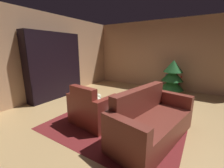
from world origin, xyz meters
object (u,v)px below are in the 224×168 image
Objects in this scene: decorated_tree at (172,76)px; couch_red at (151,122)px; bookshelf_unit at (58,65)px; book_stack_on_table at (113,104)px; bottle_on_table at (121,102)px; armchair_red at (92,110)px; coffee_table at (111,107)px.

couch_red is at bearing -85.92° from decorated_tree.
book_stack_on_table is (2.59, -0.67, -0.62)m from bookshelf_unit.
armchair_red is at bearing -150.47° from bottle_on_table.
bookshelf_unit is at bearing 164.97° from coffee_table.
bottle_on_table is at bearing 169.46° from couch_red.
armchair_red is 1.26m from couch_red.
bookshelf_unit reaches higher than coffee_table.
bookshelf_unit is at bearing 167.48° from bottle_on_table.
bookshelf_unit is 9.36× the size of book_stack_on_table.
bookshelf_unit is 3.61m from couch_red.
book_stack_on_table is 3.16m from decorated_tree.
coffee_table is at bearing -154.44° from book_stack_on_table.
coffee_table is 0.24m from bottle_on_table.
armchair_red is at bearing -22.55° from bookshelf_unit.
coffee_table is 3.13× the size of bottle_on_table.
decorated_tree is (0.67, 3.11, 0.24)m from coffee_table.
coffee_table is at bearing 176.48° from couch_red.
bottle_on_table is 0.19× the size of decorated_tree.
bookshelf_unit reaches higher than decorated_tree.
bookshelf_unit is at bearing 157.45° from armchair_red.
decorated_tree is at bearing 78.40° from book_stack_on_table.
decorated_tree reaches higher than couch_red.
book_stack_on_table is at bearing -14.45° from bookshelf_unit.
bookshelf_unit is 2.86m from bottle_on_table.
couch_red is 8.61× the size of book_stack_on_table.
couch_red is at bearing 7.84° from armchair_red.
armchair_red is 0.84× the size of decorated_tree.
decorated_tree is (1.03, 3.34, 0.32)m from armchair_red.
decorated_tree is (0.49, 3.03, 0.11)m from bottle_on_table.
couch_red is at bearing -4.86° from book_stack_on_table.
book_stack_on_table is at bearing -101.60° from decorated_tree.
armchair_red reaches higher than bottle_on_table.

